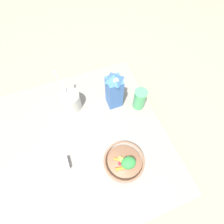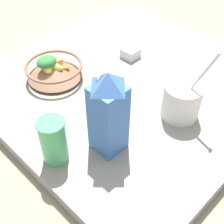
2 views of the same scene
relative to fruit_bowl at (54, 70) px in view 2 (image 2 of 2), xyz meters
The scene contains 7 objects.
ground_plane 0.28m from the fruit_bowl, 132.22° to the left, with size 6.00×6.00×0.00m, color gray.
countertop 0.27m from the fruit_bowl, 132.22° to the left, with size 0.94×0.94×0.05m.
fruit_bowl is the anchor object (origin of this frame).
milk_carton 0.39m from the fruit_bowl, 76.56° to the left, with size 0.08×0.08×0.26m.
yogurt_tub 0.46m from the fruit_bowl, 110.38° to the left, with size 0.12×0.14×0.26m.
drinking_cup 0.37m from the fruit_bowl, 53.28° to the left, with size 0.07×0.07×0.14m.
spice_jar 0.31m from the fruit_bowl, 160.69° to the left, with size 0.06×0.06×0.04m.
Camera 2 is at (0.67, 0.59, 0.74)m, focal length 50.00 mm.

